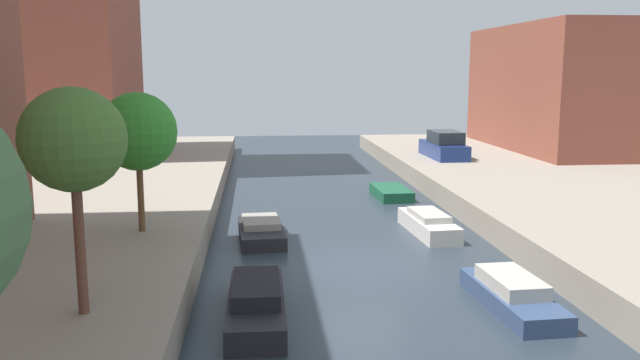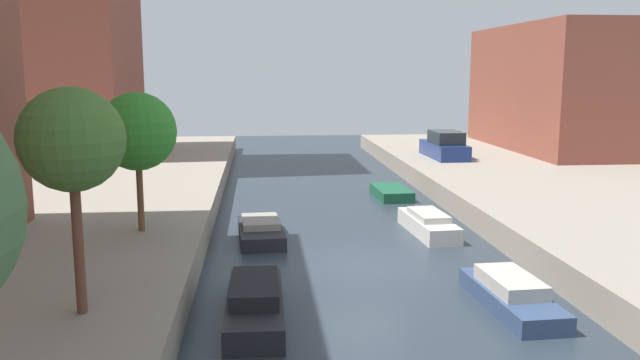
{
  "view_description": "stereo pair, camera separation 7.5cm",
  "coord_description": "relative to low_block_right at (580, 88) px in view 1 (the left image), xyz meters",
  "views": [
    {
      "loc": [
        -3.24,
        -19.59,
        6.1
      ],
      "look_at": [
        -0.6,
        7.58,
        1.5
      ],
      "focal_mm": 36.51,
      "sensor_mm": 36.0,
      "label": 1
    },
    {
      "loc": [
        -3.17,
        -19.6,
        6.1
      ],
      "look_at": [
        -0.6,
        7.58,
        1.5
      ],
      "focal_mm": 36.51,
      "sensor_mm": 36.0,
      "label": 2
    }
  ],
  "objects": [
    {
      "name": "moored_boat_right_4",
      "position": [
        -14.79,
        -10.74,
        -4.76
      ],
      "size": [
        1.63,
        3.21,
        0.49
      ],
      "color": "#195638",
      "rests_on": "ground_plane"
    },
    {
      "name": "moored_boat_right_3",
      "position": [
        -14.83,
        -17.86,
        -4.63
      ],
      "size": [
        1.5,
        4.11,
        0.85
      ],
      "color": "beige",
      "rests_on": "ground_plane"
    },
    {
      "name": "moored_boat_right_2",
      "position": [
        -14.7,
        -25.69,
        -4.65
      ],
      "size": [
        1.54,
        4.16,
        0.85
      ],
      "color": "#33476B",
      "rests_on": "ground_plane"
    },
    {
      "name": "parked_car",
      "position": [
        -10.2,
        -3.87,
        -3.34
      ],
      "size": [
        1.86,
        4.73,
        1.6
      ],
      "color": "navy",
      "rests_on": "quay_right"
    },
    {
      "name": "ground_plane",
      "position": [
        -18.0,
        -21.73,
        -5.0
      ],
      "size": [
        84.0,
        84.0,
        0.0
      ],
      "primitive_type": "plane",
      "color": "#28333D"
    },
    {
      "name": "street_tree_2",
      "position": [
        -24.98,
        -20.47,
        -0.8
      ],
      "size": [
        2.47,
        2.47,
        4.45
      ],
      "color": "brown",
      "rests_on": "quay_left"
    },
    {
      "name": "low_block_right",
      "position": [
        0.0,
        0.0,
        0.0
      ],
      "size": [
        10.0,
        15.39,
        8.0
      ],
      "primitive_type": "cube",
      "color": "brown",
      "rests_on": "quay_right"
    },
    {
      "name": "moored_boat_left_3",
      "position": [
        -21.15,
        -18.06,
        -4.69
      ],
      "size": [
        1.78,
        3.82,
        0.73
      ],
      "color": "#232328",
      "rests_on": "ground_plane"
    },
    {
      "name": "street_tree_1",
      "position": [
        -24.98,
        -27.69,
        -0.32
      ],
      "size": [
        2.16,
        2.16,
        4.79
      ],
      "color": "brown",
      "rests_on": "quay_left"
    },
    {
      "name": "moored_boat_left_2",
      "position": [
        -21.33,
        -25.86,
        -4.59
      ],
      "size": [
        1.41,
        4.47,
        0.99
      ],
      "color": "#232328",
      "rests_on": "ground_plane"
    }
  ]
}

